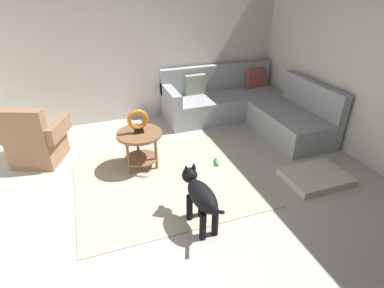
{
  "coord_description": "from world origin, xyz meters",
  "views": [
    {
      "loc": [
        -0.68,
        -2.54,
        2.38
      ],
      "look_at": [
        0.45,
        0.6,
        0.55
      ],
      "focal_mm": 29.26,
      "sensor_mm": 36.0,
      "label": 1
    }
  ],
  "objects_px": {
    "torus_sculpture": "(138,121)",
    "dog_toy_bone": "(143,175)",
    "side_table": "(140,141)",
    "sectional_couch": "(246,107)",
    "dog_toy_rope": "(216,162)",
    "armchair": "(35,142)",
    "dog_bed_mat": "(316,177)",
    "dog": "(200,196)"
  },
  "relations": [
    {
      "from": "torus_sculpture",
      "to": "dog_toy_bone",
      "type": "xyz_separation_m",
      "value": [
        -0.04,
        -0.24,
        -0.68
      ]
    },
    {
      "from": "torus_sculpture",
      "to": "dog_toy_rope",
      "type": "bearing_deg",
      "value": -15.03
    },
    {
      "from": "dog_toy_rope",
      "to": "dog_toy_bone",
      "type": "bearing_deg",
      "value": 178.33
    },
    {
      "from": "dog",
      "to": "dog_toy_bone",
      "type": "relative_size",
      "value": 4.71
    },
    {
      "from": "dog_toy_rope",
      "to": "side_table",
      "type": "bearing_deg",
      "value": 164.97
    },
    {
      "from": "sectional_couch",
      "to": "side_table",
      "type": "xyz_separation_m",
      "value": [
        -2.08,
        -0.88,
        0.13
      ]
    },
    {
      "from": "armchair",
      "to": "dog_bed_mat",
      "type": "relative_size",
      "value": 1.21
    },
    {
      "from": "dog_bed_mat",
      "to": "dog",
      "type": "height_order",
      "value": "dog"
    },
    {
      "from": "dog",
      "to": "dog_toy_bone",
      "type": "height_order",
      "value": "dog"
    },
    {
      "from": "dog",
      "to": "torus_sculpture",
      "type": "bearing_deg",
      "value": 99.23
    },
    {
      "from": "torus_sculpture",
      "to": "dog_toy_rope",
      "type": "xyz_separation_m",
      "value": [
        1.01,
        -0.27,
        -0.69
      ]
    },
    {
      "from": "torus_sculpture",
      "to": "dog",
      "type": "bearing_deg",
      "value": -74.84
    },
    {
      "from": "sectional_couch",
      "to": "side_table",
      "type": "bearing_deg",
      "value": -157.15
    },
    {
      "from": "side_table",
      "to": "dog_toy_rope",
      "type": "height_order",
      "value": "side_table"
    },
    {
      "from": "dog_toy_rope",
      "to": "dog_toy_bone",
      "type": "relative_size",
      "value": 0.92
    },
    {
      "from": "torus_sculpture",
      "to": "dog_toy_bone",
      "type": "relative_size",
      "value": 1.81
    },
    {
      "from": "torus_sculpture",
      "to": "sectional_couch",
      "type": "bearing_deg",
      "value": 22.85
    },
    {
      "from": "torus_sculpture",
      "to": "dog_toy_bone",
      "type": "bearing_deg",
      "value": -99.4
    },
    {
      "from": "dog",
      "to": "dog_toy_rope",
      "type": "height_order",
      "value": "dog"
    },
    {
      "from": "dog_toy_rope",
      "to": "dog",
      "type": "bearing_deg",
      "value": -121.92
    },
    {
      "from": "side_table",
      "to": "dog_toy_rope",
      "type": "relative_size",
      "value": 3.61
    },
    {
      "from": "sectional_couch",
      "to": "side_table",
      "type": "height_order",
      "value": "sectional_couch"
    },
    {
      "from": "sectional_couch",
      "to": "dog_toy_rope",
      "type": "height_order",
      "value": "sectional_couch"
    },
    {
      "from": "torus_sculpture",
      "to": "dog",
      "type": "height_order",
      "value": "torus_sculpture"
    },
    {
      "from": "dog_bed_mat",
      "to": "dog",
      "type": "relative_size",
      "value": 0.94
    },
    {
      "from": "dog_bed_mat",
      "to": "dog_toy_rope",
      "type": "bearing_deg",
      "value": 143.28
    },
    {
      "from": "dog",
      "to": "dog_toy_bone",
      "type": "distance_m",
      "value": 1.2
    },
    {
      "from": "side_table",
      "to": "dog_toy_bone",
      "type": "height_order",
      "value": "side_table"
    },
    {
      "from": "side_table",
      "to": "dog_bed_mat",
      "type": "height_order",
      "value": "side_table"
    },
    {
      "from": "side_table",
      "to": "dog",
      "type": "height_order",
      "value": "dog"
    },
    {
      "from": "dog_bed_mat",
      "to": "dog_toy_bone",
      "type": "relative_size",
      "value": 4.44
    },
    {
      "from": "armchair",
      "to": "dog_toy_rope",
      "type": "distance_m",
      "value": 2.54
    },
    {
      "from": "sectional_couch",
      "to": "armchair",
      "type": "bearing_deg",
      "value": -176.02
    },
    {
      "from": "sectional_couch",
      "to": "torus_sculpture",
      "type": "height_order",
      "value": "sectional_couch"
    },
    {
      "from": "side_table",
      "to": "dog_bed_mat",
      "type": "relative_size",
      "value": 0.75
    },
    {
      "from": "armchair",
      "to": "dog",
      "type": "bearing_deg",
      "value": -26.86
    },
    {
      "from": "dog_bed_mat",
      "to": "dog_toy_rope",
      "type": "height_order",
      "value": "dog_bed_mat"
    },
    {
      "from": "armchair",
      "to": "side_table",
      "type": "relative_size",
      "value": 1.61
    },
    {
      "from": "armchair",
      "to": "dog",
      "type": "height_order",
      "value": "armchair"
    },
    {
      "from": "sectional_couch",
      "to": "dog_toy_bone",
      "type": "bearing_deg",
      "value": -152.21
    },
    {
      "from": "torus_sculpture",
      "to": "dog_toy_rope",
      "type": "relative_size",
      "value": 1.96
    },
    {
      "from": "sectional_couch",
      "to": "dog",
      "type": "distance_m",
      "value": 2.79
    }
  ]
}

